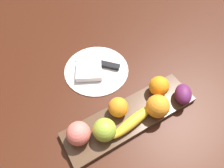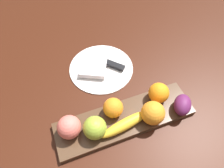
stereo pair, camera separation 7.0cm
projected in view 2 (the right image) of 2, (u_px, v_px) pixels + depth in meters
name	position (u px, v px, depth m)	size (l,w,h in m)	color
ground_plane	(133.00, 124.00, 0.67)	(2.40, 2.40, 0.00)	#3D190D
fruit_tray	(125.00, 119.00, 0.67)	(0.46, 0.13, 0.02)	#4B3220
apple	(95.00, 128.00, 0.60)	(0.07, 0.07, 0.07)	#95B033
banana	(126.00, 124.00, 0.63)	(0.17, 0.03, 0.03)	yellow
orange_near_apple	(159.00, 93.00, 0.67)	(0.07, 0.07, 0.07)	orange
orange_near_banana	(153.00, 113.00, 0.63)	(0.07, 0.07, 0.07)	orange
orange_center	(113.00, 108.00, 0.64)	(0.06, 0.06, 0.06)	orange
peach	(69.00, 127.00, 0.60)	(0.07, 0.07, 0.07)	#E96C60
grape_bunch	(182.00, 105.00, 0.66)	(0.08, 0.05, 0.05)	#5F2051
dinner_plate	(101.00, 68.00, 0.80)	(0.25, 0.25, 0.01)	white
folded_napkin	(93.00, 67.00, 0.78)	(0.10, 0.09, 0.02)	white
knife	(110.00, 64.00, 0.80)	(0.14, 0.15, 0.01)	silver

